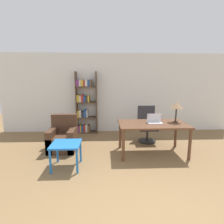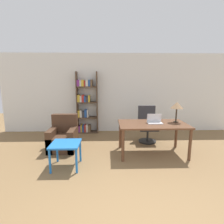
% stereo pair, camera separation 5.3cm
% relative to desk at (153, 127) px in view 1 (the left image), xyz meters
% --- Properties ---
extents(wall_back, '(8.00, 0.06, 2.70)m').
position_rel_desk_xyz_m(wall_back, '(-0.73, 2.01, 0.67)').
color(wall_back, white).
rests_on(wall_back, ground_plane).
extents(desk, '(1.64, 0.92, 0.78)m').
position_rel_desk_xyz_m(desk, '(0.00, 0.00, 0.00)').
color(desk, brown).
rests_on(desk, ground_plane).
extents(laptop, '(0.35, 0.22, 0.23)m').
position_rel_desk_xyz_m(laptop, '(0.05, 0.03, 0.14)').
color(laptop, silver).
rests_on(laptop, desk).
extents(table_lamp, '(0.30, 0.30, 0.51)m').
position_rel_desk_xyz_m(table_lamp, '(0.61, 0.11, 0.51)').
color(table_lamp, '#2D2319').
rests_on(table_lamp, desk).
extents(office_chair, '(0.54, 0.54, 1.06)m').
position_rel_desk_xyz_m(office_chair, '(0.08, 0.91, -0.19)').
color(office_chair, black).
rests_on(office_chair, ground_plane).
extents(side_table_blue, '(0.59, 0.58, 0.53)m').
position_rel_desk_xyz_m(side_table_blue, '(-1.98, -0.64, -0.23)').
color(side_table_blue, blue).
rests_on(side_table_blue, ground_plane).
extents(armchair, '(0.69, 0.75, 0.90)m').
position_rel_desk_xyz_m(armchair, '(-2.27, 0.36, -0.39)').
color(armchair, '#472D1E').
rests_on(armchair, ground_plane).
extents(bookshelf, '(0.71, 0.28, 2.09)m').
position_rel_desk_xyz_m(bookshelf, '(-1.84, 1.82, 0.27)').
color(bookshelf, '#4C3828').
rests_on(bookshelf, ground_plane).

